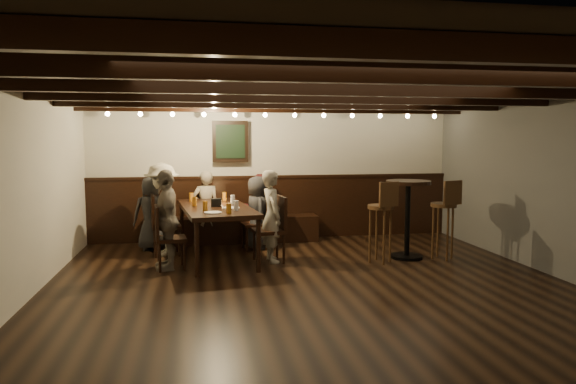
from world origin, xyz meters
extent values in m
plane|color=black|center=(0.00, 0.00, 0.00)|extent=(7.00, 7.00, 0.00)
plane|color=black|center=(0.00, 0.00, 2.40)|extent=(7.00, 7.00, 0.00)
plane|color=silver|center=(0.00, 3.50, 1.20)|extent=(6.50, 0.00, 6.50)
plane|color=#585855|center=(3.25, 0.00, 1.20)|extent=(0.00, 7.00, 7.00)
plane|color=silver|center=(-3.25, 0.00, 1.20)|extent=(0.00, 7.00, 7.00)
cube|color=black|center=(0.00, 3.46, 0.55)|extent=(6.50, 0.08, 1.10)
cube|color=black|center=(-0.80, 3.20, 0.23)|extent=(3.00, 0.45, 0.45)
cube|color=black|center=(-0.80, 3.40, 1.75)|extent=(0.62, 0.12, 0.72)
cube|color=black|center=(-0.80, 3.33, 1.75)|extent=(0.50, 0.02, 0.58)
cube|color=black|center=(0.00, -2.90, 2.31)|extent=(6.50, 0.10, 0.16)
cube|color=black|center=(0.00, -1.74, 2.31)|extent=(6.50, 0.10, 0.16)
cube|color=black|center=(0.00, -0.58, 2.31)|extent=(6.50, 0.10, 0.16)
cube|color=black|center=(0.00, 0.58, 2.31)|extent=(6.50, 0.10, 0.16)
cube|color=black|center=(0.00, 1.74, 2.31)|extent=(6.50, 0.10, 0.16)
cube|color=black|center=(0.00, 2.90, 2.31)|extent=(6.50, 0.10, 0.16)
sphere|color=#FFE099|center=(-2.75, 2.88, 2.19)|extent=(0.07, 0.07, 0.07)
sphere|color=#FFE099|center=(-1.38, 2.88, 2.19)|extent=(0.07, 0.07, 0.07)
sphere|color=#FFE099|center=(0.00, 2.88, 2.19)|extent=(0.07, 0.07, 0.07)
sphere|color=#FFE099|center=(1.38, 2.88, 2.19)|extent=(0.07, 0.07, 0.07)
sphere|color=#FFE099|center=(2.75, 2.88, 2.19)|extent=(0.07, 0.07, 0.07)
cube|color=black|center=(-1.11, 2.06, 0.76)|extent=(1.21, 2.22, 0.06)
cylinder|color=black|center=(-1.39, 1.02, 0.36)|extent=(0.06, 0.06, 0.73)
cylinder|color=black|center=(-1.64, 2.99, 0.36)|extent=(0.06, 0.06, 0.73)
cylinder|color=black|center=(-0.57, 1.13, 0.36)|extent=(0.06, 0.06, 0.73)
cylinder|color=black|center=(-0.83, 3.10, 0.36)|extent=(0.06, 0.06, 0.73)
cube|color=black|center=(-1.86, 2.42, 0.45)|extent=(0.48, 0.48, 0.05)
cube|color=black|center=(-2.05, 2.39, 0.71)|extent=(0.10, 0.43, 0.47)
cube|color=black|center=(-1.75, 1.52, 0.42)|extent=(0.45, 0.45, 0.05)
cube|color=black|center=(-1.93, 1.50, 0.67)|extent=(0.09, 0.41, 0.44)
cube|color=black|center=(-0.47, 2.59, 0.41)|extent=(0.44, 0.44, 0.05)
cube|color=black|center=(-0.30, 2.62, 0.65)|extent=(0.09, 0.39, 0.43)
cube|color=black|center=(-0.36, 1.70, 0.45)|extent=(0.49, 0.49, 0.05)
cube|color=black|center=(-0.16, 1.73, 0.72)|extent=(0.10, 0.44, 0.48)
imported|color=#262628|center=(-2.12, 2.84, 0.60)|extent=(0.63, 0.45, 1.20)
imported|color=gray|center=(-1.24, 3.10, 0.63)|extent=(0.49, 0.36, 1.26)
imported|color=maroon|center=(-0.33, 3.07, 0.60)|extent=(0.64, 0.52, 1.20)
imported|color=#AAA490|center=(-1.91, 2.41, 0.72)|extent=(0.64, 0.98, 1.43)
imported|color=gray|center=(-1.80, 1.52, 0.69)|extent=(0.44, 0.85, 1.39)
imported|color=#29292C|center=(-0.42, 2.60, 0.60)|extent=(0.45, 0.63, 1.20)
imported|color=#9C9584|center=(-0.31, 1.71, 0.67)|extent=(0.38, 0.53, 1.35)
cylinder|color=#BF7219|center=(-1.48, 2.72, 0.86)|extent=(0.07, 0.07, 0.14)
cylinder|color=#BF7219|center=(-0.94, 2.73, 0.86)|extent=(0.07, 0.07, 0.14)
cylinder|color=#BF7219|center=(-1.42, 2.12, 0.86)|extent=(0.07, 0.07, 0.14)
cylinder|color=silver|center=(-0.84, 2.29, 0.86)|extent=(0.07, 0.07, 0.14)
cylinder|color=#BF7219|center=(-1.27, 1.58, 0.86)|extent=(0.07, 0.07, 0.14)
cylinder|color=silver|center=(-0.84, 1.54, 0.86)|extent=(0.07, 0.07, 0.14)
cylinder|color=#BF7219|center=(-0.96, 1.27, 0.86)|extent=(0.07, 0.07, 0.14)
cylinder|color=white|center=(-1.17, 1.35, 0.80)|extent=(0.24, 0.24, 0.01)
cylinder|color=white|center=(-0.89, 1.78, 0.80)|extent=(0.24, 0.24, 0.01)
cube|color=black|center=(-1.10, 2.01, 0.85)|extent=(0.15, 0.10, 0.12)
cylinder|color=beige|center=(-1.03, 2.37, 0.82)|extent=(0.05, 0.05, 0.05)
cylinder|color=black|center=(1.74, 1.57, 0.02)|extent=(0.49, 0.49, 0.04)
cylinder|color=black|center=(1.74, 1.57, 0.57)|extent=(0.08, 0.08, 1.11)
cylinder|color=black|center=(1.74, 1.57, 1.15)|extent=(0.66, 0.66, 0.06)
cylinder|color=#3C2413|center=(1.24, 1.37, 0.82)|extent=(0.38, 0.38, 0.06)
cube|color=#3C2413|center=(1.29, 1.21, 1.02)|extent=(0.32, 0.14, 0.35)
cylinder|color=#3C2413|center=(2.24, 1.42, 0.82)|extent=(0.38, 0.38, 0.06)
cube|color=#3C2413|center=(2.29, 1.25, 1.02)|extent=(0.33, 0.13, 0.35)
camera|label=1|loc=(-1.35, -5.64, 1.81)|focal=32.00mm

